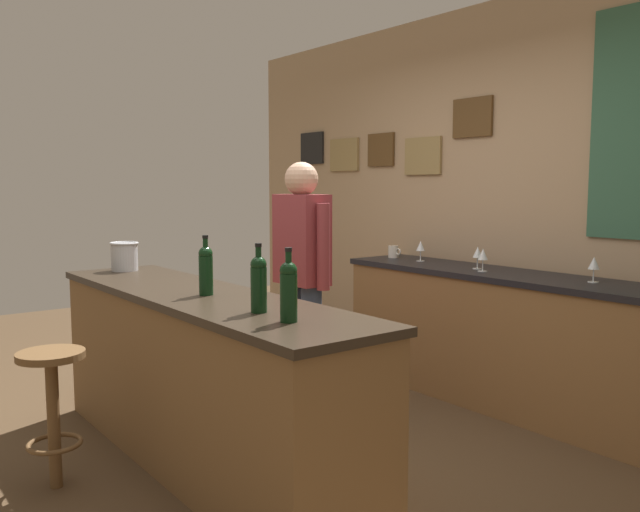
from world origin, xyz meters
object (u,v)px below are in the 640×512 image
at_px(bar_stool, 52,396).
at_px(wine_bottle_a, 206,269).
at_px(wine_glass_a, 421,247).
at_px(coffee_mug, 394,252).
at_px(wine_bottle_c, 289,289).
at_px(wine_glass_b, 478,253).
at_px(wine_bottle_b, 259,282).
at_px(ice_bucket, 124,256).
at_px(wine_glass_d, 594,264).
at_px(bartender, 302,272).
at_px(wine_glass_c, 483,255).

bearing_deg(bar_stool, wine_bottle_a, 69.08).
height_order(wine_glass_a, coffee_mug, wine_glass_a).
xyz_separation_m(wine_bottle_c, wine_glass_b, (-0.74, 2.10, -0.05)).
distance_m(wine_bottle_a, wine_bottle_b, 0.55).
bearing_deg(wine_bottle_c, ice_bucket, 177.86).
height_order(ice_bucket, coffee_mug, ice_bucket).
xyz_separation_m(wine_bottle_a, coffee_mug, (-0.80, 2.09, -0.11)).
relative_size(wine_bottle_b, wine_glass_d, 1.97).
bearing_deg(bartender, wine_glass_c, 65.98).
bearing_deg(coffee_mug, wine_glass_d, 0.17).
relative_size(wine_bottle_c, wine_glass_d, 1.97).
relative_size(bartender, wine_bottle_a, 5.29).
distance_m(wine_glass_a, wine_glass_b, 0.57).
xyz_separation_m(bar_stool, wine_glass_b, (0.33, 2.75, 0.55)).
bearing_deg(wine_glass_c, coffee_mug, 173.09).
xyz_separation_m(wine_bottle_c, coffee_mug, (-1.61, 2.14, -0.11)).
xyz_separation_m(wine_bottle_a, wine_bottle_b, (0.55, -0.03, 0.00)).
relative_size(bar_stool, coffee_mug, 5.44).
distance_m(bar_stool, wine_bottle_b, 1.21).
bearing_deg(wine_bottle_c, wine_glass_c, 107.22).
bearing_deg(wine_glass_d, coffee_mug, -179.83).
bearing_deg(wine_glass_d, wine_glass_b, -177.00).
xyz_separation_m(wine_bottle_b, wine_glass_d, (0.34, 2.13, -0.05)).
distance_m(wine_glass_a, coffee_mug, 0.31).
bearing_deg(coffee_mug, bartender, -69.20).
height_order(bar_stool, wine_glass_b, wine_glass_b).
bearing_deg(ice_bucket, wine_bottle_b, -2.05).
distance_m(bartender, wine_glass_d, 1.76).
relative_size(wine_bottle_c, coffee_mug, 2.45).
bearing_deg(wine_glass_c, wine_bottle_a, -95.07).
xyz_separation_m(bartender, wine_glass_d, (1.23, 1.26, 0.07)).
bearing_deg(bar_stool, wine_glass_a, 94.82).
xyz_separation_m(bartender, wine_glass_c, (0.50, 1.13, 0.07)).
height_order(wine_glass_b, wine_glass_d, same).
relative_size(ice_bucket, wine_glass_a, 1.21).
relative_size(wine_bottle_b, wine_glass_b, 1.97).
relative_size(bar_stool, wine_bottle_b, 2.22).
relative_size(bartender, wine_glass_a, 10.45).
relative_size(bartender, wine_bottle_c, 5.29).
xyz_separation_m(ice_bucket, wine_glass_c, (1.36, 1.94, -0.01)).
bearing_deg(bartender, wine_bottle_a, -68.60).
bearing_deg(bartender, wine_bottle_c, -38.09).
xyz_separation_m(wine_bottle_a, ice_bucket, (-1.18, 0.03, -0.04)).
relative_size(wine_bottle_a, coffee_mug, 2.45).
relative_size(wine_bottle_c, ice_bucket, 1.63).
bearing_deg(wine_bottle_a, coffee_mug, 111.05).
height_order(bar_stool, wine_glass_d, wine_glass_d).
height_order(bar_stool, wine_bottle_a, wine_bottle_a).
relative_size(wine_bottle_a, wine_bottle_c, 1.00).
xyz_separation_m(wine_bottle_c, wine_glass_d, (0.10, 2.14, -0.05)).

